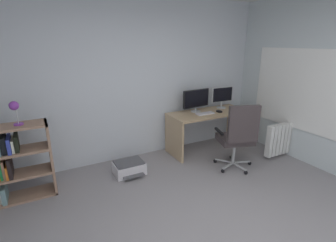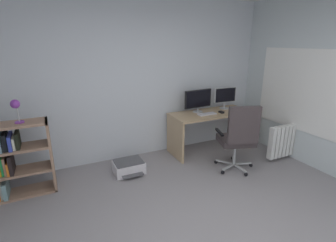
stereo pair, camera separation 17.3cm
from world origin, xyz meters
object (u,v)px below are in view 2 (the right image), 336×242
monitor_secondary (225,96)px  bookshelf (11,160)px  monitor_main (198,99)px  desk (211,122)px  printer (129,167)px  computer_mouse (221,112)px  keyboard (207,114)px  radiator (288,140)px  desk_lamp (16,106)px  office_chair (239,136)px

monitor_secondary → bookshelf: monitor_secondary is taller
monitor_secondary → monitor_main: bearing=-180.0°
desk → printer: desk is taller
monitor_main → computer_mouse: size_ratio=5.69×
keyboard → radiator: 1.49m
monitor_main → desk_lamp: 2.85m
desk → keyboard: 0.27m
bookshelf → office_chair: bearing=-13.4°
computer_mouse → desk_lamp: (-3.18, -0.03, 0.46)m
monitor_secondary → desk_lamp: (-3.43, -0.28, 0.23)m
printer → radiator: (2.69, -0.69, 0.24)m
desk_lamp → monitor_secondary: bearing=4.6°
desk_lamp → radiator: bearing=-10.3°
monitor_main → radiator: 1.73m
monitor_secondary → computer_mouse: 0.41m
office_chair → desk_lamp: desk_lamp is taller
keyboard → computer_mouse: bearing=-4.7°
keyboard → monitor_main: bearing=106.2°
radiator → monitor_secondary: bearing=122.3°
monitor_main → radiator: bearing=-39.3°
monitor_main → desk: bearing=-31.6°
bookshelf → desk_lamp: (0.16, -0.00, 0.70)m
monitor_secondary → printer: size_ratio=1.02×
monitor_main → desk_lamp: size_ratio=1.90×
desk_lamp → monitor_main: bearing=5.6°
desk → monitor_secondary: monitor_secondary is taller
computer_mouse → monitor_secondary: bearing=42.8°
keyboard → computer_mouse: computer_mouse is taller
keyboard → printer: (-1.51, -0.11, -0.65)m
bookshelf → desk_lamp: desk_lamp is taller
office_chair → printer: 1.78m
monitor_secondary → desk_lamp: bearing=-175.4°
office_chair → radiator: size_ratio=1.27×
keyboard → bookshelf: 3.06m
keyboard → desk_lamp: size_ratio=1.13×
computer_mouse → monitor_main: bearing=144.1°
computer_mouse → radiator: computer_mouse is taller
desk → bookshelf: 3.20m
office_chair → monitor_secondary: bearing=64.4°
monitor_secondary → computer_mouse: monitor_secondary is taller
monitor_main → monitor_secondary: 0.60m
bookshelf → printer: (1.54, -0.05, -0.42)m
radiator → keyboard: bearing=145.9°
office_chair → monitor_main: bearing=96.5°
bookshelf → printer: bookshelf is taller
computer_mouse → radiator: (0.89, -0.77, -0.42)m
office_chair → radiator: 1.16m
monitor_secondary → computer_mouse: size_ratio=4.72×
desk → bookshelf: bearing=-177.4°
monitor_secondary → printer: monitor_secondary is taller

